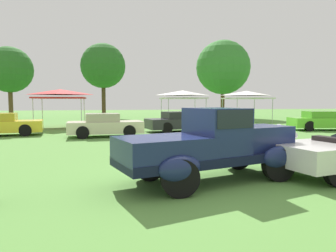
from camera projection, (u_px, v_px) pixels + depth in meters
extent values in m
plane|color=#568C3D|center=(201.00, 182.00, 7.02)|extent=(120.00, 120.00, 0.00)
cube|color=black|center=(211.00, 157.00, 7.10)|extent=(4.64, 2.57, 0.20)
cube|color=navy|center=(255.00, 138.00, 7.68)|extent=(1.86, 1.49, 0.60)
ellipsoid|color=silver|center=(279.00, 137.00, 8.06)|extent=(0.29, 0.54, 0.68)
cube|color=navy|center=(216.00, 130.00, 7.11)|extent=(1.38, 1.61, 1.04)
cube|color=black|center=(216.00, 118.00, 7.08)|extent=(1.30, 1.61, 0.40)
cube|color=navy|center=(163.00, 148.00, 6.51)|extent=(2.23, 1.87, 0.48)
ellipsoid|color=navy|center=(238.00, 149.00, 8.38)|extent=(0.98, 0.59, 0.52)
ellipsoid|color=navy|center=(279.00, 157.00, 7.10)|extent=(0.98, 0.59, 0.52)
ellipsoid|color=navy|center=(150.00, 157.00, 7.17)|extent=(0.98, 0.59, 0.52)
ellipsoid|color=navy|center=(180.00, 169.00, 5.89)|extent=(0.98, 0.59, 0.52)
sphere|color=silver|center=(268.00, 132.00, 8.47)|extent=(0.18, 0.18, 0.18)
sphere|color=silver|center=(294.00, 135.00, 7.69)|extent=(0.18, 0.18, 0.18)
cylinder|color=black|center=(238.00, 155.00, 8.39)|extent=(0.76, 0.24, 0.76)
cylinder|color=black|center=(278.00, 165.00, 7.11)|extent=(0.76, 0.24, 0.76)
cylinder|color=black|center=(150.00, 164.00, 7.19)|extent=(0.76, 0.24, 0.76)
cylinder|color=black|center=(180.00, 178.00, 5.91)|extent=(0.76, 0.24, 0.76)
cube|color=black|center=(335.00, 143.00, 7.63)|extent=(0.52, 1.24, 0.28)
cylinder|color=black|center=(285.00, 159.00, 8.04)|extent=(0.66, 0.20, 0.66)
cube|color=yellow|center=(1.00, 126.00, 16.53)|extent=(4.35, 2.24, 0.60)
cylinder|color=black|center=(25.00, 130.00, 16.24)|extent=(0.64, 0.22, 0.64)
cube|color=beige|center=(106.00, 127.00, 16.12)|extent=(3.94, 1.89, 0.60)
cube|color=#B3AB8E|center=(102.00, 118.00, 16.04)|extent=(1.77, 1.53, 0.44)
cylinder|color=black|center=(129.00, 131.00, 15.68)|extent=(0.64, 0.22, 0.64)
cylinder|color=black|center=(83.00, 132.00, 15.09)|extent=(0.64, 0.22, 0.64)
cube|color=#28282D|center=(183.00, 123.00, 18.99)|extent=(4.74, 2.45, 0.60)
cube|color=black|center=(180.00, 115.00, 18.88)|extent=(2.21, 1.77, 0.44)
cylinder|color=black|center=(208.00, 126.00, 18.80)|extent=(0.64, 0.22, 0.64)
cylinder|color=black|center=(167.00, 128.00, 17.79)|extent=(0.64, 0.22, 0.64)
cube|color=#60C62D|center=(322.00, 122.00, 19.78)|extent=(4.16, 2.37, 0.60)
cube|color=#4D9F24|center=(320.00, 115.00, 19.73)|extent=(1.96, 1.74, 0.44)
cylinder|color=black|center=(309.00, 126.00, 19.00)|extent=(0.64, 0.22, 0.64)
cylinder|color=#B7B7BC|center=(84.00, 112.00, 23.54)|extent=(0.05, 0.05, 2.05)
cylinder|color=#B7B7BC|center=(81.00, 114.00, 20.57)|extent=(0.05, 0.05, 2.05)
cylinder|color=#B7B7BC|center=(42.00, 112.00, 22.92)|extent=(0.05, 0.05, 2.05)
cylinder|color=#B7B7BC|center=(33.00, 114.00, 19.95)|extent=(0.05, 0.05, 2.05)
cube|color=red|center=(60.00, 98.00, 21.65)|extent=(3.38, 3.38, 0.10)
pyramid|color=red|center=(60.00, 92.00, 21.62)|extent=(3.31, 3.31, 0.38)
cylinder|color=#B7B7BC|center=(195.00, 111.00, 25.93)|extent=(0.05, 0.05, 2.05)
cylinder|color=#B7B7BC|center=(206.00, 112.00, 23.09)|extent=(0.05, 0.05, 2.05)
cylinder|color=#B7B7BC|center=(161.00, 111.00, 25.34)|extent=(0.05, 0.05, 2.05)
cylinder|color=#B7B7BC|center=(168.00, 113.00, 22.50)|extent=(0.05, 0.05, 2.05)
cube|color=silver|center=(183.00, 98.00, 24.13)|extent=(3.22, 3.22, 0.10)
pyramid|color=silver|center=(183.00, 93.00, 24.10)|extent=(3.16, 3.16, 0.38)
cylinder|color=#B7B7BC|center=(254.00, 111.00, 26.82)|extent=(0.05, 0.05, 2.05)
cylinder|color=#B7B7BC|center=(272.00, 112.00, 23.92)|extent=(0.05, 0.05, 2.05)
cylinder|color=#B7B7BC|center=(222.00, 111.00, 26.21)|extent=(0.05, 0.05, 2.05)
cylinder|color=#B7B7BC|center=(237.00, 112.00, 23.31)|extent=(0.05, 0.05, 2.05)
cube|color=silver|center=(247.00, 98.00, 24.98)|extent=(3.30, 3.30, 0.10)
pyramid|color=silver|center=(247.00, 93.00, 24.94)|extent=(3.24, 3.24, 0.38)
cylinder|color=brown|center=(11.00, 101.00, 31.80)|extent=(0.44, 0.44, 3.82)
sphere|color=#286623|center=(9.00, 70.00, 31.54)|extent=(4.72, 4.72, 4.72)
cylinder|color=#47331E|center=(104.00, 98.00, 34.26)|extent=(0.44, 0.44, 4.43)
sphere|color=#286623|center=(103.00, 66.00, 33.97)|extent=(4.94, 4.94, 4.94)
cylinder|color=brown|center=(223.00, 100.00, 34.76)|extent=(0.44, 0.44, 4.01)
sphere|color=#337A2D|center=(223.00, 67.00, 34.47)|extent=(6.06, 6.06, 6.06)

